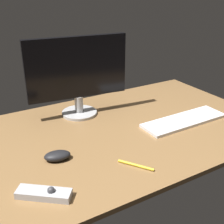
{
  "coord_description": "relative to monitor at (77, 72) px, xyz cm",
  "views": [
    {
      "loc": [
        -61.1,
        -99.11,
        63.4
      ],
      "look_at": [
        0.45,
        6.13,
        8.0
      ],
      "focal_mm": 47.07,
      "sensor_mm": 36.0,
      "label": 1
    }
  ],
  "objects": [
    {
      "name": "desk",
      "position": [
        8.09,
        -23.74,
        -22.45
      ],
      "size": [
        140.0,
        84.0,
        2.0
      ],
      "primitive_type": "cube",
      "color": "olive",
      "rests_on": "ground"
    },
    {
      "name": "monitor",
      "position": [
        0.0,
        0.0,
        0.0
      ],
      "size": [
        48.06,
        17.32,
        38.21
      ],
      "rotation": [
        0.0,
        0.0,
        -0.13
      ],
      "color": "#B9B9B9",
      "rests_on": "desk"
    },
    {
      "name": "keyboard",
      "position": [
        39.03,
        -32.91,
        -20.78
      ],
      "size": [
        42.66,
        13.2,
        1.35
      ],
      "primitive_type": "cube",
      "rotation": [
        0.0,
        0.0,
        0.01
      ],
      "color": "white",
      "rests_on": "desk"
    },
    {
      "name": "pen",
      "position": [
        -1.25,
        -51.35,
        -20.96
      ],
      "size": [
        8.46,
        11.83,
        0.99
      ],
      "primitive_type": "cylinder",
      "rotation": [
        0.0,
        1.57,
        -0.98
      ],
      "color": "yellow",
      "rests_on": "desk"
    },
    {
      "name": "computer_mouse",
      "position": [
        -23.94,
        -32.99,
        -19.78
      ],
      "size": [
        10.94,
        8.2,
        3.35
      ],
      "primitive_type": "ellipsoid",
      "rotation": [
        0.0,
        0.0,
        -0.24
      ],
      "color": "black",
      "rests_on": "desk"
    },
    {
      "name": "media_remote",
      "position": [
        -34.79,
        -50.42,
        -20.2
      ],
      "size": [
        16.52,
        14.52,
        3.9
      ],
      "rotation": [
        0.0,
        0.0,
        -0.67
      ],
      "color": "#B7B7BC",
      "rests_on": "desk"
    }
  ]
}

